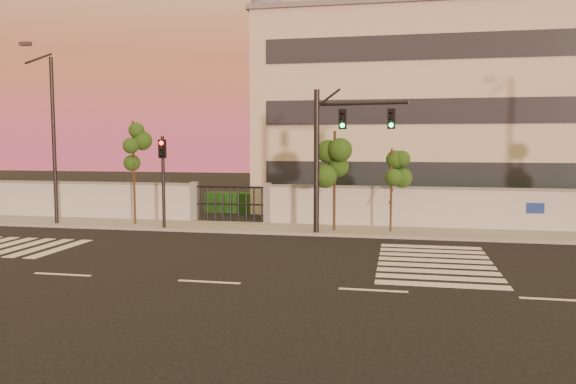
{
  "coord_description": "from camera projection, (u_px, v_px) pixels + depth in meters",
  "views": [
    {
      "loc": [
        5.69,
        -16.14,
        4.29
      ],
      "look_at": [
        1.28,
        6.0,
        2.29
      ],
      "focal_mm": 35.0,
      "sensor_mm": 36.0,
      "label": 1
    }
  ],
  "objects": [
    {
      "name": "ground",
      "position": [
        209.0,
        282.0,
        17.25
      ],
      "size": [
        120.0,
        120.0,
        0.0
      ],
      "primitive_type": "plane",
      "color": "black",
      "rests_on": "ground"
    },
    {
      "name": "sidewalk",
      "position": [
        280.0,
        228.0,
        27.5
      ],
      "size": [
        60.0,
        3.0,
        0.15
      ],
      "primitive_type": "cube",
      "color": "gray",
      "rests_on": "ground"
    },
    {
      "name": "perimeter_wall",
      "position": [
        288.0,
        205.0,
        28.86
      ],
      "size": [
        60.0,
        0.36,
        2.2
      ],
      "color": "#B0B2B8",
      "rests_on": "ground"
    },
    {
      "name": "hedge_row",
      "position": [
        316.0,
        205.0,
        31.35
      ],
      "size": [
        41.0,
        4.25,
        1.8
      ],
      "color": "#10350F",
      "rests_on": "ground"
    },
    {
      "name": "institutional_building",
      "position": [
        452.0,
        114.0,
        36.43
      ],
      "size": [
        24.4,
        12.4,
        12.25
      ],
      "color": "beige",
      "rests_on": "ground"
    },
    {
      "name": "distant_skyscraper",
      "position": [
        266.0,
        33.0,
        297.95
      ],
      "size": [
        16.0,
        16.0,
        118.0
      ],
      "color": "slate",
      "rests_on": "ground"
    },
    {
      "name": "road_markings",
      "position": [
        202.0,
        256.0,
        21.23
      ],
      "size": [
        57.0,
        7.62,
        0.02
      ],
      "color": "silver",
      "rests_on": "ground"
    },
    {
      "name": "street_tree_c",
      "position": [
        134.0,
        149.0,
        28.25
      ],
      "size": [
        1.38,
        1.09,
        5.36
      ],
      "color": "#382314",
      "rests_on": "ground"
    },
    {
      "name": "street_tree_d",
      "position": [
        335.0,
        158.0,
        26.24
      ],
      "size": [
        1.59,
        1.27,
        4.82
      ],
      "color": "#382314",
      "rests_on": "ground"
    },
    {
      "name": "street_tree_e",
      "position": [
        392.0,
        171.0,
        25.99
      ],
      "size": [
        1.31,
        1.05,
        4.0
      ],
      "color": "#382314",
      "rests_on": "ground"
    },
    {
      "name": "traffic_signal_main",
      "position": [
        335.0,
        144.0,
        25.36
      ],
      "size": [
        4.2,
        0.86,
        6.67
      ],
      "rotation": [
        0.0,
        0.0,
        -0.17
      ],
      "color": "black",
      "rests_on": "ground"
    },
    {
      "name": "traffic_signal_secondary",
      "position": [
        163.0,
        171.0,
        27.06
      ],
      "size": [
        0.36,
        0.34,
        4.59
      ],
      "rotation": [
        0.0,
        0.0,
        0.1
      ],
      "color": "black",
      "rests_on": "ground"
    },
    {
      "name": "streetlight_west",
      "position": [
        51.0,
        131.0,
        28.24
      ],
      "size": [
        0.53,
        2.16,
        8.96
      ],
      "color": "black",
      "rests_on": "ground"
    }
  ]
}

